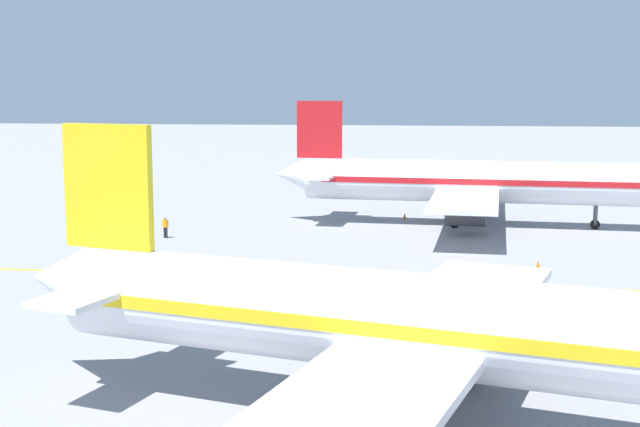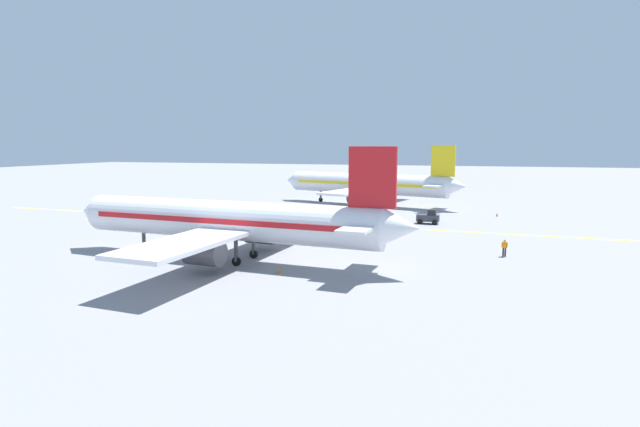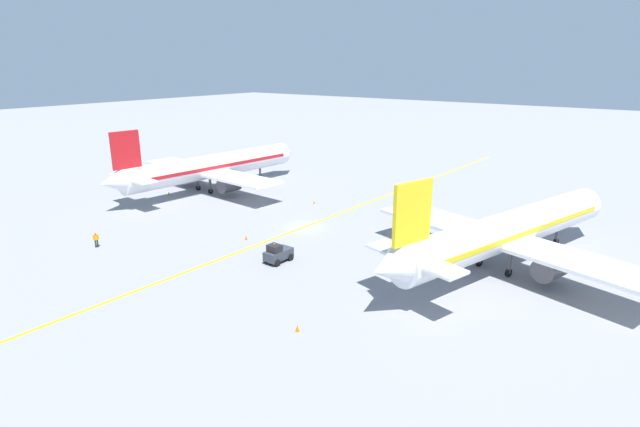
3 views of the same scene
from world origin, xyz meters
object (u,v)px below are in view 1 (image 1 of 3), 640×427
ground_crew_worker (165,227)px  traffic_cone_by_wingtip (285,267)px  airplane_adjacent_stand (436,329)px  airplane_at_gate (475,183)px  baggage_tug_dark (219,281)px  traffic_cone_far_edge (405,216)px  traffic_cone_near_nose (538,264)px

ground_crew_worker → traffic_cone_by_wingtip: 16.08m
airplane_adjacent_stand → airplane_at_gate: bearing=175.0°
baggage_tug_dark → ground_crew_worker: (-18.57, -8.57, 0.01)m
airplane_adjacent_stand → ground_crew_worker: (-37.22, -20.61, -2.80)m
baggage_tug_dark → traffic_cone_far_edge: bearing=161.8°
ground_crew_worker → traffic_cone_by_wingtip: bearing=44.7°
airplane_at_gate → airplane_adjacent_stand: same height
airplane_adjacent_stand → ground_crew_worker: airplane_adjacent_stand is taller
airplane_at_gate → traffic_cone_far_edge: size_ratio=64.63×
traffic_cone_by_wingtip → airplane_at_gate: bearing=146.9°
baggage_tug_dark → airplane_adjacent_stand: bearing=32.9°
airplane_at_gate → traffic_cone_by_wingtip: bearing=-33.1°
airplane_at_gate → traffic_cone_by_wingtip: (20.43, -13.31, -3.43)m
traffic_cone_by_wingtip → traffic_cone_far_edge: size_ratio=1.00×
traffic_cone_by_wingtip → traffic_cone_far_edge: 24.62m
traffic_cone_far_edge → traffic_cone_near_nose: bearing=24.0°
airplane_adjacent_stand → traffic_cone_far_edge: bearing=-177.7°
baggage_tug_dark → ground_crew_worker: 20.45m
traffic_cone_near_nose → traffic_cone_far_edge: size_ratio=1.00×
airplane_at_gate → traffic_cone_by_wingtip: size_ratio=64.63×
ground_crew_worker → traffic_cone_far_edge: bearing=122.9°
airplane_at_gate → airplane_adjacent_stand: 46.41m
airplane_adjacent_stand → traffic_cone_near_nose: (-28.65, 7.23, -3.43)m
ground_crew_worker → traffic_cone_far_edge: ground_crew_worker is taller
ground_crew_worker → traffic_cone_near_nose: (8.57, 27.85, -0.63)m
baggage_tug_dark → traffic_cone_by_wingtip: 7.69m
baggage_tug_dark → airplane_at_gate: bearing=149.8°
airplane_adjacent_stand → baggage_tug_dark: 22.38m
airplane_at_gate → traffic_cone_near_nose: 18.20m
traffic_cone_far_edge → airplane_adjacent_stand: bearing=2.3°
airplane_at_gate → traffic_cone_near_nose: airplane_at_gate is taller
ground_crew_worker → traffic_cone_near_nose: size_ratio=3.05×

